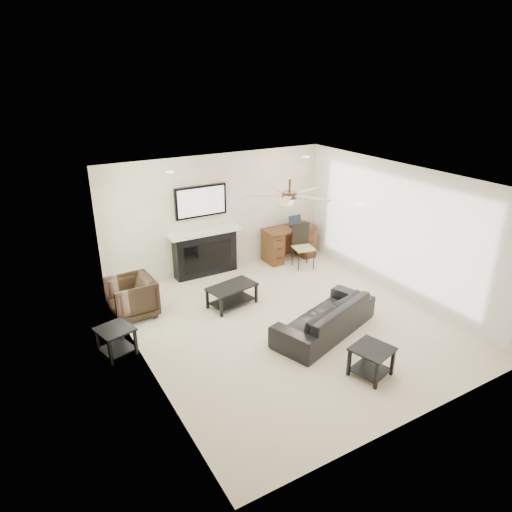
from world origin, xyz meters
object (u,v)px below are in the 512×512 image
at_px(sofa, 325,317).
at_px(desk, 289,243).
at_px(fireplace_unit, 205,232).
at_px(coffee_table, 232,296).
at_px(armchair, 132,298).

height_order(sofa, desk, desk).
bearing_deg(fireplace_unit, sofa, -76.77).
height_order(coffee_table, fireplace_unit, fireplace_unit).
bearing_deg(desk, sofa, -113.39).
bearing_deg(desk, armchair, -168.39).
height_order(sofa, armchair, armchair).
bearing_deg(coffee_table, sofa, -71.96).
xyz_separation_m(fireplace_unit, desk, (2.01, -0.18, -0.57)).
distance_m(armchair, fireplace_unit, 2.19).
height_order(fireplace_unit, desk, fireplace_unit).
bearing_deg(armchair, sofa, 48.66).
distance_m(sofa, armchair, 3.37).
relative_size(fireplace_unit, desk, 1.57).
xyz_separation_m(sofa, fireplace_unit, (-0.73, 3.12, 0.66)).
relative_size(armchair, desk, 0.64).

